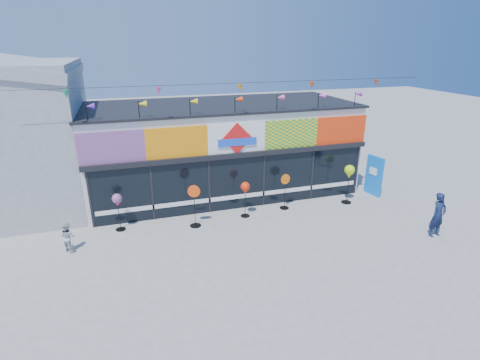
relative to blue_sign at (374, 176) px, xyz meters
name	(u,v)px	position (x,y,z in m)	size (l,w,h in m)	color
ground	(266,247)	(-6.51, -3.01, -0.93)	(80.00, 80.00, 0.00)	gray
kite_shop	(221,147)	(-6.51, 2.93, 1.12)	(16.00, 5.70, 5.31)	silver
blue_sign	(374,176)	(0.00, 0.00, 0.00)	(0.29, 0.93, 1.85)	blue
spinner_0	(117,201)	(-11.33, -0.14, 0.26)	(0.37, 0.37, 1.48)	black
spinner_1	(195,205)	(-8.54, -0.70, -0.03)	(0.47, 0.43, 1.70)	black
spinner_2	(245,189)	(-6.42, -0.45, 0.27)	(0.38, 0.38, 1.50)	black
spinner_3	(285,191)	(-4.57, -0.21, -0.11)	(0.43, 0.39, 1.55)	black
spinner_4	(349,173)	(-1.68, -0.49, 0.48)	(0.45, 0.45, 1.76)	black
adult_man	(438,215)	(-0.25, -4.11, -0.09)	(0.61, 0.40, 1.68)	#121D3A
child	(68,237)	(-13.01, -1.19, -0.41)	(0.51, 0.29, 1.04)	#B9B9B9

